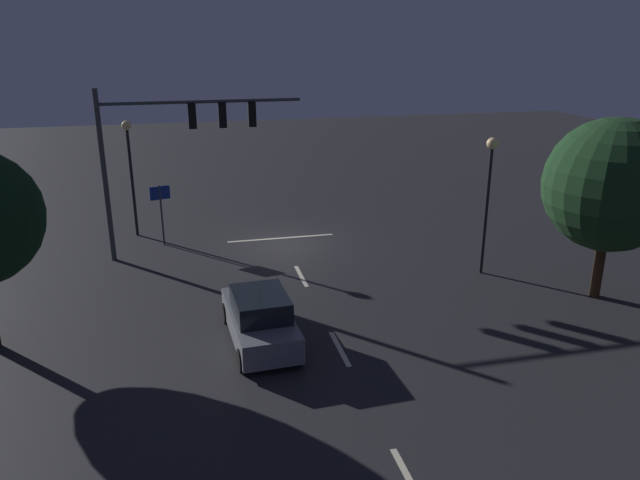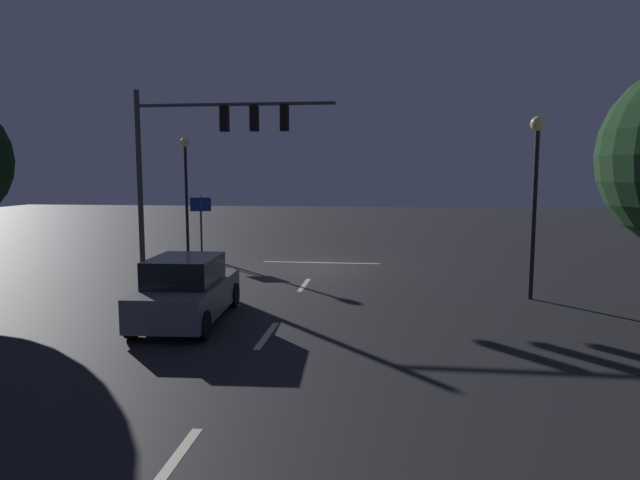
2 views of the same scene
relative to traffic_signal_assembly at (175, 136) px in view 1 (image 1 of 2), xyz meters
The scene contains 10 objects.
ground_plane 6.86m from the traffic_signal_assembly, behind, with size 80.00×80.00×0.00m, color #232326.
traffic_signal_assembly is the anchor object (origin of this frame).
lane_dash_far 7.73m from the traffic_signal_assembly, 141.29° to the left, with size 2.20×0.16×0.01m, color beige.
lane_dash_mid 11.79m from the traffic_signal_assembly, 115.09° to the left, with size 2.20×0.16×0.01m, color beige.
stop_bar 6.94m from the traffic_signal_assembly, 165.24° to the right, with size 5.00×0.16×0.01m, color beige.
car_approaching 9.89m from the traffic_signal_assembly, 104.29° to the left, with size 2.11×4.45×1.70m.
street_lamp_left_kerb 12.70m from the traffic_signal_assembly, 157.26° to the left, with size 0.44×0.44×5.47m.
street_lamp_right_kerb 4.06m from the traffic_signal_assembly, 56.61° to the right, with size 0.44×0.44×5.43m.
route_sign 3.60m from the traffic_signal_assembly, 60.62° to the right, with size 0.88×0.30×2.78m.
tree_left_far 16.69m from the traffic_signal_assembly, 151.52° to the left, with size 4.68×4.68×6.55m.
Camera 1 is at (4.39, 26.17, 9.35)m, focal length 34.41 mm.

